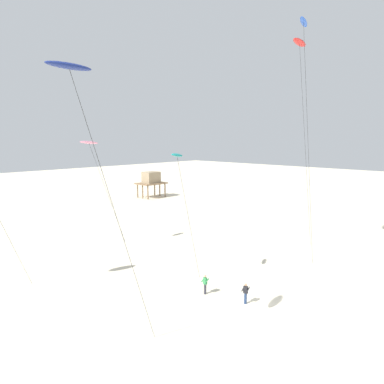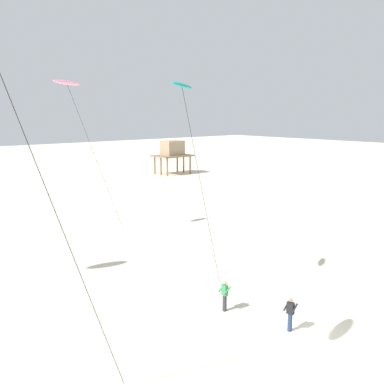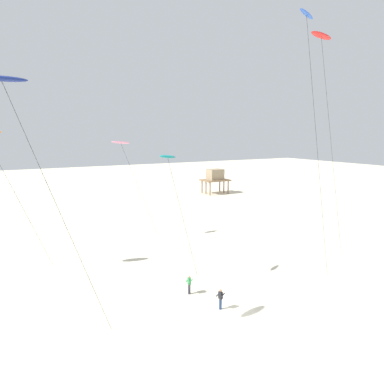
% 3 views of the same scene
% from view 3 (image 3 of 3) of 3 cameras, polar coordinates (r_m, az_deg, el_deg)
% --- Properties ---
extents(ground_plane, '(260.00, 260.00, 0.00)m').
position_cam_3_polar(ground_plane, '(29.44, 7.91, -18.52)').
color(ground_plane, beige).
extents(kite_navy, '(7.08, 1.24, 16.87)m').
position_cam_3_polar(kite_navy, '(22.88, -27.97, 15.35)').
color(kite_navy, navy).
rests_on(kite_navy, ground).
extents(kite_red, '(7.61, 1.48, 23.16)m').
position_cam_3_polar(kite_red, '(38.96, 19.95, 22.09)').
color(kite_red, red).
rests_on(kite_red, ground).
extents(kite_teal, '(4.25, 1.26, 11.99)m').
position_cam_3_polar(kite_teal, '(31.22, -3.83, 5.35)').
color(kite_teal, teal).
rests_on(kite_teal, ground).
extents(kite_blue, '(6.23, 1.29, 23.40)m').
position_cam_3_polar(kite_blue, '(32.95, 17.89, 24.24)').
color(kite_blue, blue).
rests_on(kite_blue, ground).
extents(kite_pink, '(6.15, 0.92, 12.91)m').
position_cam_3_polar(kite_pink, '(45.37, -11.23, 7.61)').
color(kite_pink, pink).
rests_on(kite_pink, ground).
extents(kite_flyer_nearest, '(0.55, 0.58, 1.67)m').
position_cam_3_polar(kite_flyer_nearest, '(31.75, -0.45, -14.48)').
color(kite_flyer_nearest, '#33333D').
rests_on(kite_flyer_nearest, ground).
extents(kite_flyer_middle, '(0.57, 0.59, 1.67)m').
position_cam_3_polar(kite_flyer_middle, '(29.37, 4.56, -16.58)').
color(kite_flyer_middle, navy).
rests_on(kite_flyer_middle, ground).
extents(stilt_house, '(6.13, 4.39, 5.62)m').
position_cam_3_polar(stilt_house, '(82.22, 3.71, 2.52)').
color(stilt_house, '#846647').
rests_on(stilt_house, ground).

